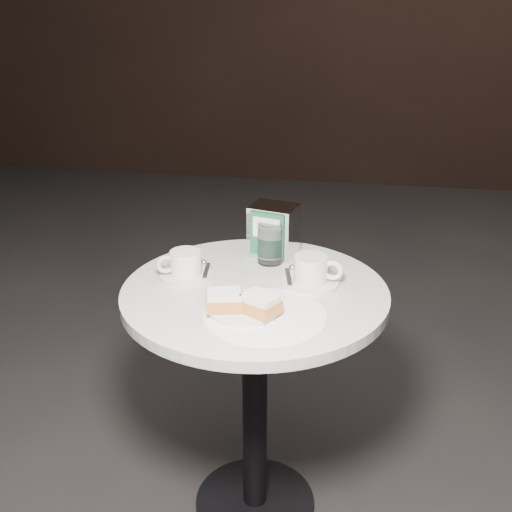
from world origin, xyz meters
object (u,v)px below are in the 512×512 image
object	(u,v)px
cafe_table	(255,354)
coffee_cup_left	(185,266)
beignet_plate	(243,305)
water_glass_left	(269,239)
water_glass_right	(270,244)
coffee_cup_right	(311,272)
napkin_dispenser	(274,230)

from	to	relation	value
cafe_table	coffee_cup_left	bearing A→B (deg)	168.24
beignet_plate	coffee_cup_left	xyz separation A→B (m)	(-0.19, 0.18, 0.01)
water_glass_left	water_glass_right	xyz separation A→B (m)	(0.01, -0.05, 0.01)
coffee_cup_right	water_glass_left	distance (m)	0.22
water_glass_right	cafe_table	bearing A→B (deg)	-94.61
cafe_table	coffee_cup_right	bearing A→B (deg)	20.56
coffee_cup_left	coffee_cup_right	world-z (taller)	coffee_cup_right
coffee_cup_left	napkin_dispenser	xyz separation A→B (m)	(0.21, 0.19, 0.04)
cafe_table	napkin_dispenser	world-z (taller)	napkin_dispenser
cafe_table	coffee_cup_left	world-z (taller)	coffee_cup_left
coffee_cup_left	water_glass_right	xyz separation A→B (m)	(0.21, 0.14, 0.02)
coffee_cup_left	water_glass_left	xyz separation A→B (m)	(0.20, 0.18, 0.02)
cafe_table	coffee_cup_right	size ratio (longest dim) A/B	4.46
beignet_plate	napkin_dispenser	world-z (taller)	napkin_dispenser
beignet_plate	coffee_cup_left	bearing A→B (deg)	137.00
napkin_dispenser	cafe_table	bearing A→B (deg)	-79.69
cafe_table	water_glass_right	size ratio (longest dim) A/B	6.34
coffee_cup_left	coffee_cup_right	bearing A→B (deg)	-20.14
beignet_plate	water_glass_left	size ratio (longest dim) A/B	1.82
coffee_cup_left	water_glass_left	distance (m)	0.27
beignet_plate	cafe_table	bearing A→B (deg)	87.30
cafe_table	beignet_plate	xyz separation A→B (m)	(-0.01, -0.14, 0.22)
water_glass_left	coffee_cup_right	bearing A→B (deg)	-50.93
water_glass_right	napkin_dispenser	distance (m)	0.06
beignet_plate	water_glass_left	world-z (taller)	water_glass_left
beignet_plate	water_glass_right	bearing A→B (deg)	86.22
beignet_plate	coffee_cup_left	world-z (taller)	coffee_cup_left
water_glass_right	beignet_plate	bearing A→B (deg)	-93.78
cafe_table	coffee_cup_right	xyz separation A→B (m)	(0.14, 0.05, 0.23)
water_glass_left	napkin_dispenser	bearing A→B (deg)	40.70
beignet_plate	coffee_cup_right	world-z (taller)	coffee_cup_right
cafe_table	beignet_plate	size ratio (longest dim) A/B	3.85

